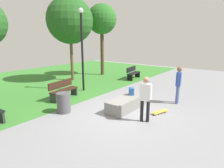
% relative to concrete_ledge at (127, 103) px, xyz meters
% --- Properties ---
extents(ground_plane, '(28.00, 28.00, 0.00)m').
position_rel_concrete_ledge_xyz_m(ground_plane, '(-0.54, -0.11, -0.25)').
color(ground_plane, gray).
extents(grass_lawn, '(26.60, 11.66, 0.01)m').
position_rel_concrete_ledge_xyz_m(grass_lawn, '(-0.54, 8.05, -0.25)').
color(grass_lawn, '#387A2D').
rests_on(grass_lawn, ground_plane).
extents(concrete_ledge, '(2.23, 0.75, 0.51)m').
position_rel_concrete_ledge_xyz_m(concrete_ledge, '(0.00, 0.00, 0.00)').
color(concrete_ledge, gray).
rests_on(concrete_ledge, ground_plane).
extents(backpack_on_ledge, '(0.34, 0.33, 0.32)m').
position_rel_concrete_ledge_xyz_m(backpack_on_ledge, '(0.44, 0.08, 0.41)').
color(backpack_on_ledge, '#1E4C8C').
rests_on(backpack_on_ledge, concrete_ledge).
extents(skater_performing_trick, '(0.43, 0.25, 1.73)m').
position_rel_concrete_ledge_xyz_m(skater_performing_trick, '(2.04, -1.47, 0.76)').
color(skater_performing_trick, '#3F5184').
rests_on(skater_performing_trick, ground_plane).
extents(skater_watching, '(0.32, 0.40, 1.67)m').
position_rel_concrete_ledge_xyz_m(skater_watching, '(-0.71, -1.21, 0.72)').
color(skater_watching, black).
rests_on(skater_watching, ground_plane).
extents(skateboard_by_ledge, '(0.82, 0.45, 0.08)m').
position_rel_concrete_ledge_xyz_m(skateboard_by_ledge, '(0.37, -1.35, -0.19)').
color(skateboard_by_ledge, gold).
rests_on(skateboard_by_ledge, ground_plane).
extents(park_bench_near_path, '(1.65, 0.70, 0.91)m').
position_rel_concrete_ledge_xyz_m(park_bench_near_path, '(5.51, 3.05, 0.23)').
color(park_bench_near_path, black).
rests_on(park_bench_near_path, ground_plane).
extents(park_bench_far_left, '(1.65, 0.69, 0.91)m').
position_rel_concrete_ledge_xyz_m(park_bench_far_left, '(-0.76, 3.36, 0.23)').
color(park_bench_far_left, '#331E14').
rests_on(park_bench_far_left, ground_plane).
extents(tree_slender_maple, '(3.18, 3.18, 5.78)m').
position_rel_concrete_ledge_xyz_m(tree_slender_maple, '(2.48, 6.37, 3.92)').
color(tree_slender_maple, brown).
rests_on(tree_slender_maple, grass_lawn).
extents(tree_leaning_ash, '(2.36, 2.36, 5.66)m').
position_rel_concrete_ledge_xyz_m(tree_leaning_ash, '(5.45, 6.01, 4.17)').
color(tree_leaning_ash, '#4C3823').
rests_on(tree_leaning_ash, grass_lawn).
extents(lamp_post, '(0.28, 0.28, 4.57)m').
position_rel_concrete_ledge_xyz_m(lamp_post, '(0.96, 3.67, 2.50)').
color(lamp_post, black).
rests_on(lamp_post, ground_plane).
extents(trash_bin, '(0.55, 0.55, 0.83)m').
position_rel_concrete_ledge_xyz_m(trash_bin, '(-1.93, 1.86, 0.16)').
color(trash_bin, '#4C4C51').
rests_on(trash_bin, ground_plane).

